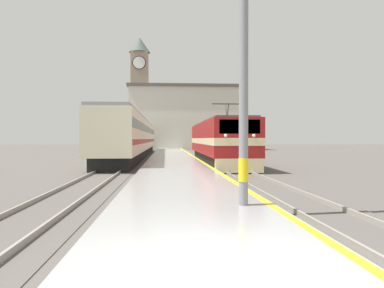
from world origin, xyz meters
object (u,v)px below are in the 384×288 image
Objects in this scene: locomotive_train at (218,142)px; clock_tower at (140,90)px; passenger_train at (135,137)px; catenary_mast at (247,34)px.

clock_tower is (-9.42, 47.73, 10.31)m from locomotive_train.
locomotive_train is 0.77× the size of clock_tower.
clock_tower is (-1.91, 35.04, 9.87)m from passenger_train.
passenger_train is 33.23m from catenary_mast.
clock_tower is (-7.34, 67.74, 7.39)m from catenary_mast.
locomotive_train is at bearing -59.36° from passenger_train.
catenary_mast reaches higher than passenger_train.
catenary_mast is at bearing -95.94° from locomotive_train.
clock_tower reaches higher than locomotive_train.
catenary_mast is at bearing -83.82° from clock_tower.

